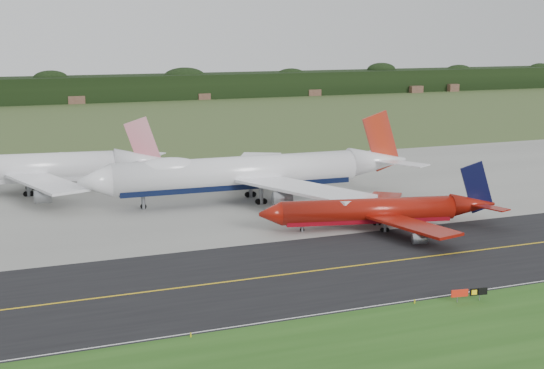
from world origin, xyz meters
The scene contains 13 objects.
ground centered at (0.00, 0.00, 0.00)m, with size 600.00×600.00×0.00m, color #394B23.
grass_verge centered at (0.00, -35.00, 0.01)m, with size 400.00×30.00×0.01m, color #224C16.
taxiway centered at (0.00, -4.00, 0.01)m, with size 400.00×32.00×0.02m, color black.
apron centered at (0.00, 51.00, 0.01)m, with size 400.00×78.00×0.01m, color gray.
taxiway_centreline centered at (0.00, -4.00, 0.03)m, with size 400.00×0.40×0.00m, color yellow.
taxiway_edge_line centered at (0.00, -19.50, 0.03)m, with size 400.00×0.25×0.00m, color silver.
horizon_treeline centered at (0.00, 273.76, 5.47)m, with size 700.00×25.00×12.00m.
jet_ba_747 centered at (4.82, 41.70, 5.87)m, with size 68.50×56.79×17.24m.
jet_red_737 centered at (18.77, 13.26, 3.14)m, with size 41.80×33.54×11.36m.
jet_star_tail centered at (-35.70, 65.85, 5.17)m, with size 58.80×48.80×15.51m.
taxiway_sign centered at (11.39, -22.34, 1.15)m, with size 4.88×0.90×1.64m.
edge_marker_left centered at (-24.38, -20.50, 0.25)m, with size 0.16×0.16×0.50m, color yellow.
edge_marker_center centered at (4.59, -20.50, 0.25)m, with size 0.16×0.16×0.50m, color yellow.
Camera 1 is at (-44.97, -97.64, 33.58)m, focal length 50.00 mm.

